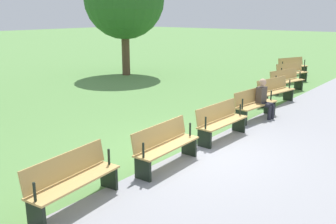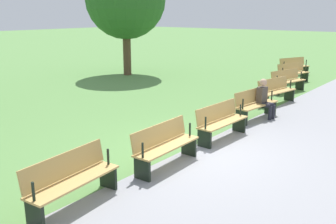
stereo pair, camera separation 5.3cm
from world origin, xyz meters
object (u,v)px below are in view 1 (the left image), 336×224
object	(u,v)px
bench_1	(291,72)
bench_6	(165,145)
bench_7	(72,179)
person_seated	(264,97)
bench_0	(292,66)
bench_4	(255,103)
bench_3	(275,90)
bench_5	(221,121)
bench_2	(286,80)

from	to	relation	value
bench_1	bench_6	world-z (taller)	same
bench_7	person_seated	size ratio (longest dim) A/B	1.48
bench_0	bench_7	xyz separation A→B (m)	(15.47, 2.11, 0.00)
bench_6	bench_4	bearing A→B (deg)	179.99
bench_3	bench_5	xyz separation A→B (m)	(4.48, 0.46, 0.00)
bench_1	person_seated	bearing A→B (deg)	31.07
bench_2	person_seated	size ratio (longest dim) A/B	1.50
bench_5	bench_7	size ratio (longest dim) A/B	0.99
bench_1	person_seated	distance (m)	6.53
bench_2	bench_5	world-z (taller)	same
bench_0	bench_3	world-z (taller)	same
bench_4	person_seated	bearing A→B (deg)	152.81
bench_2	bench_3	size ratio (longest dim) A/B	1.00
bench_4	bench_5	xyz separation A→B (m)	(2.25, 0.15, 0.00)
bench_0	bench_4	size ratio (longest dim) A/B	1.01
bench_5	person_seated	distance (m)	2.51
bench_0	bench_1	world-z (taller)	same
bench_1	bench_3	bearing A→B (deg)	31.08
bench_0	person_seated	bearing A→B (deg)	36.45
bench_3	person_seated	bearing A→B (deg)	23.25
bench_0	bench_1	xyz separation A→B (m)	(2.12, 0.75, 0.00)
bench_4	bench_2	bearing A→B (deg)	-164.47
bench_1	bench_3	world-z (taller)	same
bench_6	bench_7	distance (m)	2.25
bench_2	bench_6	bearing A→B (deg)	19.44
bench_5	person_seated	size ratio (longest dim) A/B	1.46
bench_3	bench_4	xyz separation A→B (m)	(2.23, 0.30, 0.00)
bench_0	bench_4	bearing A→B (deg)	34.97
bench_2	bench_3	distance (m)	2.25
bench_3	bench_6	bearing A→B (deg)	13.61
bench_5	person_seated	xyz separation A→B (m)	(-2.51, 0.02, 0.16)
bench_3	bench_7	bearing A→B (deg)	11.67
bench_2	bench_3	world-z (taller)	same
bench_2	bench_6	size ratio (longest dim) A/B	1.03
bench_6	bench_3	bearing A→B (deg)	-178.07
person_seated	bench_0	bearing A→B (deg)	-159.11
bench_4	person_seated	world-z (taller)	person_seated
bench_1	bench_6	xyz separation A→B (m)	(11.10, 1.51, 0.00)
bench_2	bench_3	xyz separation A→B (m)	(2.20, 0.45, 0.00)
bench_6	bench_0	bearing A→B (deg)	-172.26
bench_0	bench_3	bearing A→B (deg)	36.91
bench_1	bench_6	size ratio (longest dim) A/B	1.03
bench_0	bench_2	distance (m)	4.50
bench_4	bench_7	bearing A→B (deg)	5.84
bench_2	bench_6	xyz separation A→B (m)	(8.93, 0.91, 0.00)
bench_4	bench_5	world-z (taller)	same
bench_0	bench_6	bearing A→B (deg)	31.10
bench_5	bench_7	distance (m)	4.50
bench_7	person_seated	distance (m)	7.01
bench_4	bench_7	distance (m)	6.74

